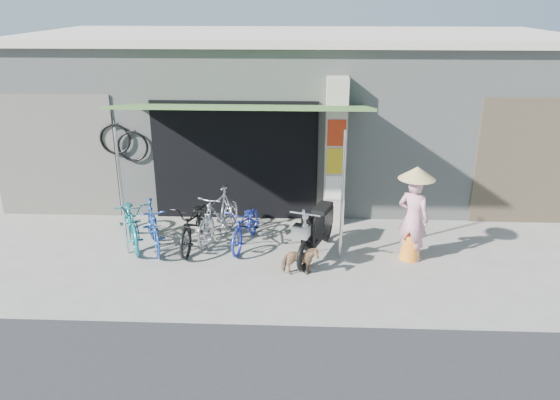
{
  "coord_description": "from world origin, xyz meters",
  "views": [
    {
      "loc": [
        0.21,
        -8.19,
        4.44
      ],
      "look_at": [
        -0.2,
        1.0,
        1.0
      ],
      "focal_mm": 35.0,
      "sensor_mm": 36.0,
      "label": 1
    }
  ],
  "objects_px": {
    "bike_black": "(195,223)",
    "nun": "(413,214)",
    "bike_silver": "(219,214)",
    "street_dog": "(300,261)",
    "bike_navy": "(246,225)",
    "moped": "(317,229)",
    "bike_teal": "(132,220)",
    "bike_blue": "(153,226)"
  },
  "relations": [
    {
      "from": "street_dog",
      "to": "nun",
      "type": "distance_m",
      "value": 2.19
    },
    {
      "from": "bike_teal",
      "to": "bike_silver",
      "type": "distance_m",
      "value": 1.64
    },
    {
      "from": "street_dog",
      "to": "bike_navy",
      "type": "bearing_deg",
      "value": 37.37
    },
    {
      "from": "nun",
      "to": "bike_black",
      "type": "bearing_deg",
      "value": 27.61
    },
    {
      "from": "bike_black",
      "to": "street_dog",
      "type": "height_order",
      "value": "bike_black"
    },
    {
      "from": "bike_silver",
      "to": "nun",
      "type": "distance_m",
      "value": 3.65
    },
    {
      "from": "bike_black",
      "to": "moped",
      "type": "relative_size",
      "value": 0.97
    },
    {
      "from": "bike_silver",
      "to": "moped",
      "type": "relative_size",
      "value": 0.92
    },
    {
      "from": "bike_silver",
      "to": "nun",
      "type": "xyz_separation_m",
      "value": [
        3.56,
        -0.73,
        0.36
      ]
    },
    {
      "from": "bike_silver",
      "to": "moped",
      "type": "xyz_separation_m",
      "value": [
        1.88,
        -0.6,
        -0.02
      ]
    },
    {
      "from": "bike_black",
      "to": "bike_navy",
      "type": "bearing_deg",
      "value": 8.47
    },
    {
      "from": "moped",
      "to": "bike_silver",
      "type": "bearing_deg",
      "value": -178.29
    },
    {
      "from": "bike_black",
      "to": "bike_silver",
      "type": "distance_m",
      "value": 0.53
    },
    {
      "from": "street_dog",
      "to": "moped",
      "type": "relative_size",
      "value": 0.35
    },
    {
      "from": "bike_teal",
      "to": "bike_silver",
      "type": "relative_size",
      "value": 1.09
    },
    {
      "from": "bike_blue",
      "to": "bike_silver",
      "type": "distance_m",
      "value": 1.26
    },
    {
      "from": "bike_black",
      "to": "nun",
      "type": "relative_size",
      "value": 1.0
    },
    {
      "from": "bike_navy",
      "to": "moped",
      "type": "xyz_separation_m",
      "value": [
        1.33,
        -0.31,
        0.07
      ]
    },
    {
      "from": "bike_silver",
      "to": "bike_navy",
      "type": "relative_size",
      "value": 1.07
    },
    {
      "from": "bike_silver",
      "to": "moped",
      "type": "distance_m",
      "value": 1.97
    },
    {
      "from": "moped",
      "to": "nun",
      "type": "relative_size",
      "value": 1.04
    },
    {
      "from": "bike_blue",
      "to": "bike_silver",
      "type": "relative_size",
      "value": 0.9
    },
    {
      "from": "street_dog",
      "to": "moped",
      "type": "bearing_deg",
      "value": -23.75
    },
    {
      "from": "nun",
      "to": "street_dog",
      "type": "bearing_deg",
      "value": 52.97
    },
    {
      "from": "bike_blue",
      "to": "moped",
      "type": "bearing_deg",
      "value": -23.95
    },
    {
      "from": "street_dog",
      "to": "nun",
      "type": "bearing_deg",
      "value": -74.34
    },
    {
      "from": "bike_teal",
      "to": "nun",
      "type": "bearing_deg",
      "value": -27.9
    },
    {
      "from": "moped",
      "to": "bike_navy",
      "type": "bearing_deg",
      "value": -173.7
    },
    {
      "from": "bike_black",
      "to": "nun",
      "type": "bearing_deg",
      "value": -0.64
    },
    {
      "from": "bike_blue",
      "to": "bike_black",
      "type": "distance_m",
      "value": 0.77
    },
    {
      "from": "bike_teal",
      "to": "street_dog",
      "type": "relative_size",
      "value": 2.9
    },
    {
      "from": "bike_black",
      "to": "bike_silver",
      "type": "xyz_separation_m",
      "value": [
        0.4,
        0.35,
        0.04
      ]
    },
    {
      "from": "bike_teal",
      "to": "bike_black",
      "type": "relative_size",
      "value": 1.04
    },
    {
      "from": "bike_black",
      "to": "moped",
      "type": "distance_m",
      "value": 2.29
    },
    {
      "from": "bike_blue",
      "to": "nun",
      "type": "relative_size",
      "value": 0.86
    },
    {
      "from": "bike_black",
      "to": "bike_silver",
      "type": "height_order",
      "value": "bike_silver"
    },
    {
      "from": "bike_black",
      "to": "street_dog",
      "type": "bearing_deg",
      "value": -24.15
    },
    {
      "from": "bike_silver",
      "to": "street_dog",
      "type": "xyz_separation_m",
      "value": [
        1.58,
        -1.45,
        -0.23
      ]
    },
    {
      "from": "bike_black",
      "to": "bike_navy",
      "type": "xyz_separation_m",
      "value": [
        0.95,
        0.06,
        -0.05
      ]
    },
    {
      "from": "bike_teal",
      "to": "bike_black",
      "type": "distance_m",
      "value": 1.22
    },
    {
      "from": "nun",
      "to": "bike_teal",
      "type": "bearing_deg",
      "value": 28.3
    },
    {
      "from": "bike_blue",
      "to": "moped",
      "type": "relative_size",
      "value": 0.83
    }
  ]
}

